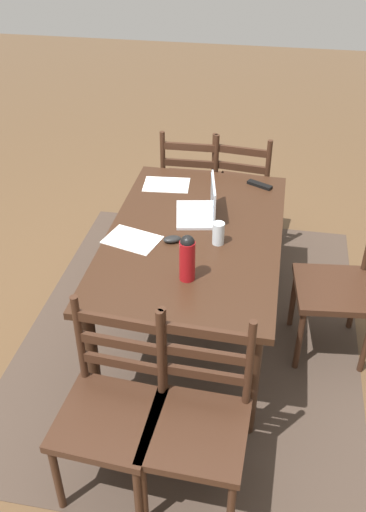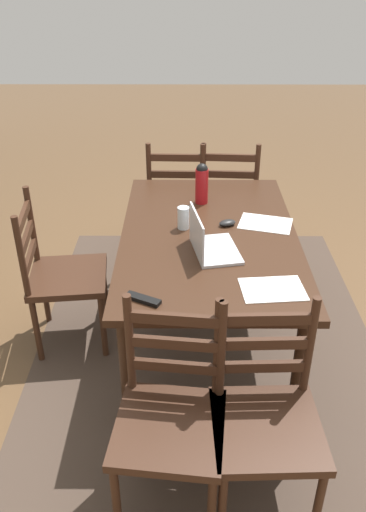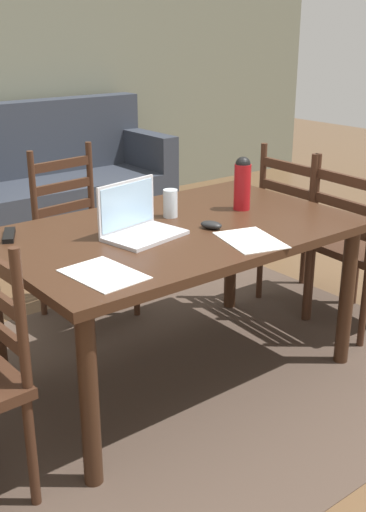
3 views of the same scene
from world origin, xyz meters
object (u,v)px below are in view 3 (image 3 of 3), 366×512
(dining_table, at_px, (177,246))
(couch, at_px, (57,183))
(chair_right_near, at_px, (359,247))
(chair_far_head, at_px, (82,237))
(chair_right_far, at_px, (303,229))
(tv_remote, at_px, (9,235))
(laptop, at_px, (137,222))
(drinking_glass, at_px, (170,203))
(computer_mouse, at_px, (211,225))
(water_bottle, at_px, (242,182))

(dining_table, height_order, couch, couch)
(chair_right_near, bearing_deg, chair_far_head, 135.68)
(chair_right_far, bearing_deg, tv_remote, 175.78)
(laptop, relative_size, drinking_glass, 2.75)
(tv_remote, bearing_deg, computer_mouse, 176.77)
(chair_far_head, relative_size, computer_mouse, 9.50)
(dining_table, xyz_separation_m, chair_right_near, (1.08, -0.19, -0.19))
(chair_far_head, bearing_deg, chair_right_far, -31.57)
(computer_mouse, bearing_deg, couch, 55.21)
(water_bottle, distance_m, drinking_glass, 0.37)
(couch, relative_size, computer_mouse, 18.00)
(chair_right_far, distance_m, computer_mouse, 1.06)
(tv_remote, bearing_deg, chair_right_near, -169.87)
(chair_right_far, xyz_separation_m, couch, (-0.38, 2.31, -0.11))
(chair_right_far, distance_m, chair_far_head, 1.27)
(chair_right_far, relative_size, chair_right_near, 1.00)
(couch, distance_m, tv_remote, 2.59)
(dining_table, xyz_separation_m, laptop, (-0.20, 0.02, 0.14))
(dining_table, distance_m, couch, 2.62)
(chair_right_near, height_order, couch, couch)
(tv_remote, bearing_deg, dining_table, -179.95)
(chair_right_near, xyz_separation_m, drinking_glass, (-1.01, 0.34, 0.34))
(chair_far_head, bearing_deg, laptop, -103.13)
(chair_right_far, xyz_separation_m, laptop, (-1.28, -0.18, 0.33))
(chair_far_head, relative_size, tv_remote, 5.59)
(chair_far_head, distance_m, tv_remote, 0.88)
(water_bottle, bearing_deg, chair_right_near, -18.96)
(dining_table, bearing_deg, computer_mouse, -46.06)
(couch, height_order, laptop, couch)
(dining_table, xyz_separation_m, tv_remote, (-0.64, 0.32, 0.10))
(computer_mouse, bearing_deg, dining_table, 111.83)
(chair_right_near, bearing_deg, computer_mouse, 174.96)
(dining_table, bearing_deg, couch, 74.56)
(dining_table, distance_m, laptop, 0.25)
(water_bottle, bearing_deg, computer_mouse, -155.93)
(laptop, xyz_separation_m, water_bottle, (0.62, 0.02, 0.08))
(chair_right_near, xyz_separation_m, computer_mouse, (-0.97, 0.09, 0.29))
(chair_right_near, distance_m, couch, 2.73)
(chair_right_far, height_order, tv_remote, chair_right_far)
(chair_right_far, relative_size, drinking_glass, 7.35)
(computer_mouse, bearing_deg, laptop, 135.71)
(chair_right_far, bearing_deg, drinking_glass, -176.96)
(dining_table, relative_size, tv_remote, 9.27)
(water_bottle, xyz_separation_m, computer_mouse, (-0.31, -0.14, -0.12))
(chair_right_near, relative_size, couch, 0.53)
(laptop, height_order, drinking_glass, laptop)
(dining_table, height_order, chair_right_near, chair_right_near)
(laptop, relative_size, computer_mouse, 3.56)
(chair_right_far, bearing_deg, chair_far_head, 148.43)
(chair_far_head, height_order, couch, couch)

